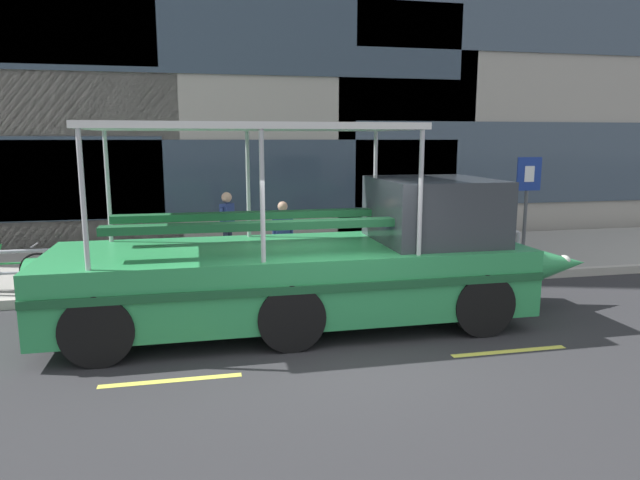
# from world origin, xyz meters

# --- Properties ---
(ground_plane) EXTENTS (120.00, 120.00, 0.00)m
(ground_plane) POSITION_xyz_m (0.00, 0.00, 0.00)
(ground_plane) COLOR #2B2B2D
(sidewalk) EXTENTS (32.00, 4.80, 0.18)m
(sidewalk) POSITION_xyz_m (0.00, 5.60, 0.09)
(sidewalk) COLOR #99968E
(sidewalk) RESTS_ON ground_plane
(curb_edge) EXTENTS (32.00, 0.18, 0.18)m
(curb_edge) POSITION_xyz_m (0.00, 3.11, 0.09)
(curb_edge) COLOR #B2ADA3
(curb_edge) RESTS_ON ground_plane
(lane_centreline) EXTENTS (25.80, 0.12, 0.01)m
(lane_centreline) POSITION_xyz_m (-0.00, -0.76, 0.00)
(lane_centreline) COLOR #DBD64C
(lane_centreline) RESTS_ON ground_plane
(curb_guardrail) EXTENTS (10.94, 0.09, 0.85)m
(curb_guardrail) POSITION_xyz_m (-0.37, 3.45, 0.76)
(curb_guardrail) COLOR #9EA0A8
(curb_guardrail) RESTS_ON sidewalk
(parking_sign) EXTENTS (0.60, 0.12, 2.48)m
(parking_sign) POSITION_xyz_m (5.44, 3.82, 1.86)
(parking_sign) COLOR #4C4F54
(parking_sign) RESTS_ON sidewalk
(leaned_bicycle) EXTENTS (1.74, 0.46, 0.96)m
(leaned_bicycle) POSITION_xyz_m (-5.60, 3.87, 0.56)
(leaned_bicycle) COLOR black
(leaned_bicycle) RESTS_ON sidewalk
(duck_tour_boat) EXTENTS (9.53, 2.58, 3.30)m
(duck_tour_boat) POSITION_xyz_m (0.03, 1.13, 1.05)
(duck_tour_boat) COLOR #2D9351
(duck_tour_boat) RESTS_ON ground_plane
(pedestrian_near_bow) EXTENTS (0.51, 0.24, 1.76)m
(pedestrian_near_bow) POSITION_xyz_m (3.53, 4.66, 1.24)
(pedestrian_near_bow) COLOR #47423D
(pedestrian_near_bow) RESTS_ON sidewalk
(pedestrian_mid_left) EXTENTS (0.46, 0.22, 1.57)m
(pedestrian_mid_left) POSITION_xyz_m (-0.21, 4.06, 1.13)
(pedestrian_mid_left) COLOR black
(pedestrian_mid_left) RESTS_ON sidewalk
(pedestrian_mid_right) EXTENTS (0.34, 0.40, 1.71)m
(pedestrian_mid_right) POSITION_xyz_m (-1.34, 4.99, 1.21)
(pedestrian_mid_right) COLOR #1E2338
(pedestrian_mid_right) RESTS_ON sidewalk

